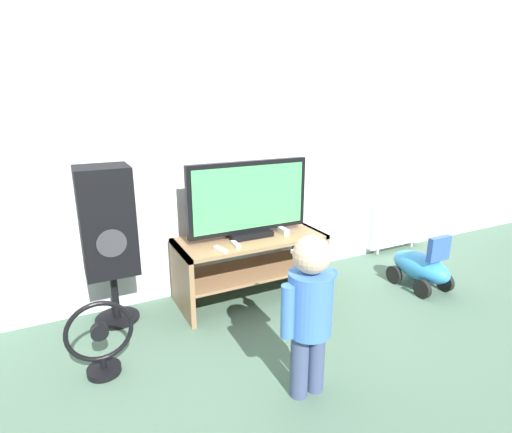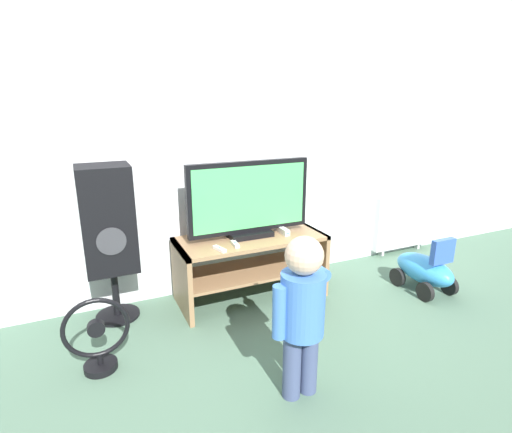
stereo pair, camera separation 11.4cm
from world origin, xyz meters
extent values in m
plane|color=#4C6B56|center=(0.00, 0.00, 0.00)|extent=(16.00, 16.00, 0.00)
cube|color=silver|center=(0.00, 0.59, 1.30)|extent=(10.00, 0.06, 2.60)
cube|color=#93704C|center=(0.00, 0.26, 0.51)|extent=(1.17, 0.51, 0.03)
cube|color=#93704C|center=(0.00, 0.26, 0.24)|extent=(1.13, 0.47, 0.02)
cube|color=#93704C|center=(-0.57, 0.26, 0.26)|extent=(0.04, 0.51, 0.52)
cube|color=#93704C|center=(0.57, 0.26, 0.26)|extent=(0.04, 0.51, 0.52)
cube|color=black|center=(0.00, 0.28, 0.54)|extent=(0.35, 0.20, 0.04)
cube|color=black|center=(0.00, 0.28, 0.84)|extent=(0.99, 0.05, 0.56)
cube|color=#4CBF66|center=(0.00, 0.25, 0.84)|extent=(0.92, 0.01, 0.49)
cube|color=white|center=(0.27, 0.25, 0.55)|extent=(0.05, 0.20, 0.05)
cube|color=#3F8CE5|center=(0.27, 0.14, 0.55)|extent=(0.03, 0.00, 0.01)
cube|color=white|center=(-0.32, 0.08, 0.53)|extent=(0.07, 0.13, 0.02)
cylinder|color=#337FD8|center=(-0.32, 0.08, 0.55)|extent=(0.01, 0.01, 0.00)
cube|color=white|center=(-0.18, 0.13, 0.53)|extent=(0.04, 0.13, 0.02)
cylinder|color=#337FD8|center=(-0.18, 0.13, 0.55)|extent=(0.01, 0.01, 0.00)
cylinder|color=#3F4C72|center=(-0.26, -0.89, 0.19)|extent=(0.10, 0.10, 0.38)
cylinder|color=#3F4C72|center=(-0.16, -0.89, 0.19)|extent=(0.10, 0.10, 0.38)
cylinder|color=#3F72C6|center=(-0.21, -0.89, 0.55)|extent=(0.23, 0.23, 0.34)
sphere|color=beige|center=(-0.21, -0.89, 0.82)|extent=(0.20, 0.20, 0.20)
cylinder|color=#3F72C6|center=(-0.35, -0.89, 0.54)|extent=(0.07, 0.07, 0.29)
cylinder|color=#3F72C6|center=(-0.07, -0.74, 0.68)|extent=(0.07, 0.29, 0.07)
sphere|color=beige|center=(-0.07, -0.60, 0.68)|extent=(0.09, 0.09, 0.09)
cube|color=white|center=(-0.07, -0.56, 0.68)|extent=(0.03, 0.13, 0.02)
cylinder|color=black|center=(-1.04, 0.38, 0.01)|extent=(0.32, 0.32, 0.02)
cylinder|color=black|center=(-1.04, 0.38, 0.19)|extent=(0.05, 0.05, 0.39)
cube|color=black|center=(-1.04, 0.38, 0.77)|extent=(0.35, 0.31, 0.76)
cylinder|color=#38383D|center=(-1.04, 0.22, 0.65)|extent=(0.19, 0.01, 0.19)
cylinder|color=black|center=(-1.20, -0.21, 0.02)|extent=(0.20, 0.20, 0.04)
cylinder|color=black|center=(-1.20, -0.21, 0.07)|extent=(0.04, 0.04, 0.06)
torus|color=black|center=(-1.20, -0.21, 0.28)|extent=(0.38, 0.03, 0.38)
cylinder|color=black|center=(-1.20, -0.21, 0.28)|extent=(0.10, 0.05, 0.10)
ellipsoid|color=#338CD1|center=(1.39, -0.24, 0.19)|extent=(0.27, 0.56, 0.23)
cube|color=blue|center=(1.39, -0.39, 0.41)|extent=(0.22, 0.05, 0.20)
cylinder|color=black|center=(1.25, -0.09, 0.08)|extent=(0.04, 0.16, 0.16)
cylinder|color=black|center=(1.52, -0.09, 0.08)|extent=(0.04, 0.16, 0.16)
cylinder|color=black|center=(1.25, -0.39, 0.08)|extent=(0.04, 0.16, 0.16)
cylinder|color=black|center=(1.52, -0.39, 0.08)|extent=(0.04, 0.16, 0.16)
cube|color=white|center=(1.86, 0.52, 0.34)|extent=(0.71, 0.08, 0.57)
cube|color=silver|center=(1.61, 0.52, 0.03)|extent=(0.03, 0.05, 0.06)
cube|color=silver|center=(2.11, 0.52, 0.03)|extent=(0.03, 0.05, 0.06)
camera|label=1|loc=(-1.30, -2.43, 1.57)|focal=28.00mm
camera|label=2|loc=(-1.20, -2.48, 1.57)|focal=28.00mm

